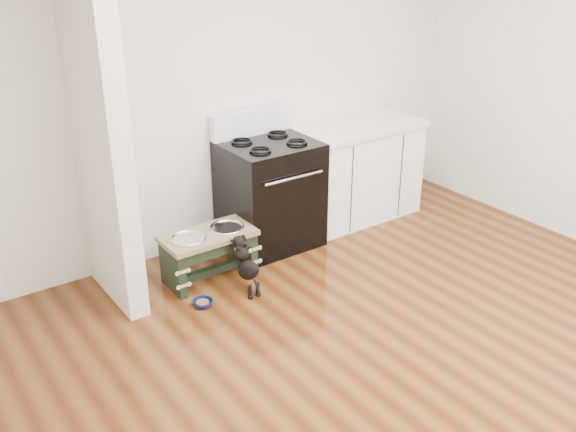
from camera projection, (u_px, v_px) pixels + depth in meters
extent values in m
plane|color=#431E0C|center=(432.00, 382.00, 3.94)|extent=(5.00, 5.00, 0.00)
plane|color=silver|center=(220.00, 88.00, 5.24)|extent=(5.00, 0.00, 5.00)
cube|color=silver|center=(98.00, 122.00, 4.32)|extent=(0.15, 0.80, 2.70)
cube|color=black|center=(270.00, 194.00, 5.48)|extent=(0.76, 0.65, 0.92)
cube|color=black|center=(291.00, 213.00, 5.28)|extent=(0.58, 0.02, 0.50)
cylinder|color=silver|center=(294.00, 178.00, 5.11)|extent=(0.56, 0.02, 0.02)
cube|color=white|center=(251.00, 122.00, 5.45)|extent=(0.76, 0.08, 0.22)
torus|color=black|center=(260.00, 150.00, 5.09)|extent=(0.18, 0.18, 0.02)
torus|color=black|center=(297.00, 142.00, 5.28)|extent=(0.18, 0.18, 0.02)
torus|color=black|center=(242.00, 141.00, 5.30)|extent=(0.18, 0.18, 0.02)
torus|color=black|center=(278.00, 134.00, 5.49)|extent=(0.18, 0.18, 0.02)
cube|color=white|center=(355.00, 173.00, 6.03)|extent=(1.20, 0.60, 0.86)
cube|color=beige|center=(357.00, 127.00, 5.84)|extent=(1.24, 0.64, 0.05)
cube|color=black|center=(371.00, 219.00, 5.99)|extent=(1.20, 0.06, 0.10)
cube|color=black|center=(173.00, 269.00, 4.87)|extent=(0.06, 0.34, 0.35)
cube|color=black|center=(243.00, 247.00, 5.20)|extent=(0.06, 0.34, 0.35)
cube|color=black|center=(219.00, 251.00, 4.86)|extent=(0.57, 0.03, 0.09)
cube|color=black|center=(210.00, 271.00, 5.08)|extent=(0.57, 0.06, 0.06)
cube|color=brown|center=(208.00, 236.00, 4.95)|extent=(0.72, 0.38, 0.04)
cylinder|color=silver|center=(189.00, 241.00, 4.86)|extent=(0.25, 0.25, 0.04)
cylinder|color=silver|center=(227.00, 230.00, 5.04)|extent=(0.25, 0.25, 0.04)
torus|color=silver|center=(188.00, 238.00, 4.85)|extent=(0.28, 0.28, 0.02)
torus|color=silver|center=(227.00, 227.00, 5.03)|extent=(0.28, 0.28, 0.02)
cylinder|color=black|center=(250.00, 292.00, 4.80)|extent=(0.03, 0.03, 0.11)
cylinder|color=black|center=(258.00, 289.00, 4.84)|extent=(0.03, 0.03, 0.11)
sphere|color=black|center=(251.00, 297.00, 4.81)|extent=(0.04, 0.04, 0.04)
sphere|color=black|center=(258.00, 295.00, 4.85)|extent=(0.04, 0.04, 0.04)
ellipsoid|color=black|center=(248.00, 270.00, 4.81)|extent=(0.13, 0.29, 0.26)
sphere|color=black|center=(241.00, 253.00, 4.84)|extent=(0.12, 0.12, 0.12)
sphere|color=black|center=(239.00, 242.00, 4.83)|extent=(0.10, 0.10, 0.10)
sphere|color=black|center=(230.00, 240.00, 4.87)|extent=(0.04, 0.04, 0.04)
sphere|color=black|center=(238.00, 238.00, 4.90)|extent=(0.04, 0.04, 0.04)
cylinder|color=black|center=(257.00, 286.00, 4.76)|extent=(0.02, 0.08, 0.09)
torus|color=#CE3C4F|center=(240.00, 248.00, 4.84)|extent=(0.10, 0.06, 0.09)
imported|color=#0B164F|center=(203.00, 303.00, 4.72)|extent=(0.19, 0.19, 0.05)
cylinder|color=brown|center=(203.00, 303.00, 4.71)|extent=(0.10, 0.10, 0.02)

